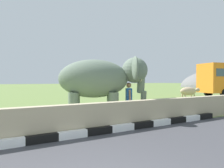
{
  "coord_description": "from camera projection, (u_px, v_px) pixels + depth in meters",
  "views": [
    {
      "loc": [
        -1.3,
        -2.39,
        1.75
      ],
      "look_at": [
        3.53,
        5.6,
        1.6
      ],
      "focal_mm": 34.33,
      "sensor_mm": 36.0,
      "label": 1
    }
  ],
  "objects": [
    {
      "name": "person_handler",
      "position": [
        129.0,
        99.0,
        9.75
      ],
      "size": [
        0.39,
        0.63,
        1.66
      ],
      "color": "navy",
      "rests_on": "ground_plane"
    },
    {
      "name": "barrier_parapet",
      "position": [
        97.0,
        118.0,
        7.21
      ],
      "size": [
        28.0,
        0.36,
        1.0
      ],
      "primitive_type": "cube",
      "color": "tan",
      "rests_on": "ground_plane"
    },
    {
      "name": "cow_near",
      "position": [
        189.0,
        92.0,
        17.11
      ],
      "size": [
        1.93,
        0.88,
        1.23
      ],
      "color": "tan",
      "rests_on": "ground_plane"
    },
    {
      "name": "striped_curb",
      "position": [
        25.0,
        141.0,
        5.75
      ],
      "size": [
        16.2,
        0.2,
        0.24
      ],
      "color": "white",
      "rests_on": "ground_plane"
    },
    {
      "name": "elephant",
      "position": [
        102.0,
        79.0,
        9.57
      ],
      "size": [
        4.01,
        3.3,
        2.8
      ],
      "color": "slate",
      "rests_on": "ground_plane"
    }
  ]
}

